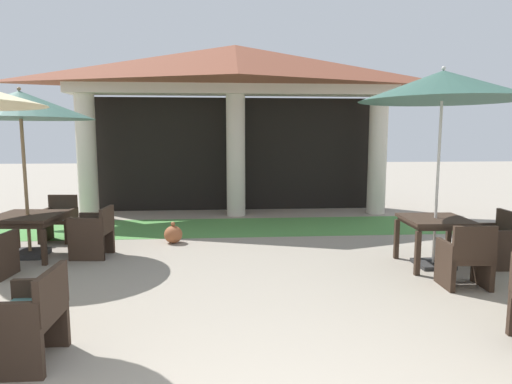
{
  "coord_description": "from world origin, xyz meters",
  "views": [
    {
      "loc": [
        -0.31,
        -1.79,
        1.99
      ],
      "look_at": [
        0.14,
        4.16,
        1.21
      ],
      "focal_mm": 30.36,
      "sensor_mm": 36.0,
      "label": 1
    }
  ],
  "objects_px": {
    "patio_table_mid_left": "(435,224)",
    "patio_table_far_back": "(28,220)",
    "patio_chair_far_back_east": "(93,232)",
    "patio_chair_mid_left_east": "(495,240)",
    "patio_chair_near_foreground_east": "(31,318)",
    "patio_umbrella_far_back": "(20,107)",
    "patio_chair_mid_left_south": "(466,258)",
    "patio_umbrella_mid_left": "(443,87)",
    "patio_chair_far_back_north": "(59,220)",
    "terracotta_urn": "(173,234)"
  },
  "relations": [
    {
      "from": "patio_umbrella_far_back",
      "to": "patio_chair_mid_left_south",
      "type": "bearing_deg",
      "value": -17.19
    },
    {
      "from": "patio_table_mid_left",
      "to": "patio_table_far_back",
      "type": "bearing_deg",
      "value": 170.96
    },
    {
      "from": "patio_chair_near_foreground_east",
      "to": "patio_umbrella_far_back",
      "type": "relative_size",
      "value": 0.3
    },
    {
      "from": "patio_chair_far_back_east",
      "to": "patio_chair_near_foreground_east",
      "type": "bearing_deg",
      "value": -167.49
    },
    {
      "from": "patio_chair_near_foreground_east",
      "to": "patio_umbrella_mid_left",
      "type": "xyz_separation_m",
      "value": [
        4.89,
        2.48,
        2.28
      ]
    },
    {
      "from": "patio_table_far_back",
      "to": "patio_chair_far_back_east",
      "type": "xyz_separation_m",
      "value": [
        1.07,
        -0.09,
        -0.2
      ]
    },
    {
      "from": "patio_chair_near_foreground_east",
      "to": "patio_table_far_back",
      "type": "distance_m",
      "value": 3.81
    },
    {
      "from": "patio_chair_near_foreground_east",
      "to": "patio_table_mid_left",
      "type": "relative_size",
      "value": 0.87
    },
    {
      "from": "patio_chair_mid_left_south",
      "to": "patio_chair_far_back_east",
      "type": "height_order",
      "value": "patio_chair_mid_left_south"
    },
    {
      "from": "patio_table_far_back",
      "to": "terracotta_urn",
      "type": "bearing_deg",
      "value": 17.92
    },
    {
      "from": "patio_table_far_back",
      "to": "patio_table_mid_left",
      "type": "bearing_deg",
      "value": -9.04
    },
    {
      "from": "patio_umbrella_far_back",
      "to": "patio_chair_far_back_east",
      "type": "height_order",
      "value": "patio_umbrella_far_back"
    },
    {
      "from": "patio_table_mid_left",
      "to": "patio_chair_mid_left_south",
      "type": "xyz_separation_m",
      "value": [
        -0.04,
        -0.95,
        -0.25
      ]
    },
    {
      "from": "patio_table_mid_left",
      "to": "patio_chair_near_foreground_east",
      "type": "bearing_deg",
      "value": -153.16
    },
    {
      "from": "patio_umbrella_mid_left",
      "to": "patio_umbrella_far_back",
      "type": "distance_m",
      "value": 6.49
    },
    {
      "from": "patio_umbrella_mid_left",
      "to": "patio_umbrella_far_back",
      "type": "bearing_deg",
      "value": 170.96
    },
    {
      "from": "patio_table_far_back",
      "to": "patio_chair_far_back_north",
      "type": "xyz_separation_m",
      "value": [
        0.09,
        1.07,
        -0.21
      ]
    },
    {
      "from": "patio_umbrella_mid_left",
      "to": "patio_chair_near_foreground_east",
      "type": "bearing_deg",
      "value": -153.16
    },
    {
      "from": "patio_umbrella_mid_left",
      "to": "patio_chair_mid_left_south",
      "type": "xyz_separation_m",
      "value": [
        -0.04,
        -0.95,
        -2.29
      ]
    },
    {
      "from": "patio_chair_near_foreground_east",
      "to": "patio_umbrella_far_back",
      "type": "distance_m",
      "value": 4.32
    },
    {
      "from": "patio_table_far_back",
      "to": "terracotta_urn",
      "type": "relative_size",
      "value": 2.8
    },
    {
      "from": "patio_chair_near_foreground_east",
      "to": "patio_chair_far_back_north",
      "type": "relative_size",
      "value": 0.98
    },
    {
      "from": "patio_chair_mid_left_east",
      "to": "patio_chair_far_back_east",
      "type": "height_order",
      "value": "patio_chair_mid_left_east"
    },
    {
      "from": "patio_chair_near_foreground_east",
      "to": "patio_table_far_back",
      "type": "xyz_separation_m",
      "value": [
        -1.51,
        3.5,
        0.2
      ]
    },
    {
      "from": "patio_table_far_back",
      "to": "terracotta_urn",
      "type": "height_order",
      "value": "patio_table_far_back"
    },
    {
      "from": "patio_chair_far_back_east",
      "to": "patio_chair_far_back_north",
      "type": "relative_size",
      "value": 0.97
    },
    {
      "from": "patio_chair_far_back_east",
      "to": "patio_umbrella_mid_left",
      "type": "bearing_deg",
      "value": -94.85
    },
    {
      "from": "patio_chair_near_foreground_east",
      "to": "patio_chair_mid_left_south",
      "type": "bearing_deg",
      "value": -71.86
    },
    {
      "from": "patio_chair_mid_left_south",
      "to": "patio_umbrella_far_back",
      "type": "distance_m",
      "value": 6.97
    },
    {
      "from": "patio_table_mid_left",
      "to": "patio_chair_far_back_east",
      "type": "relative_size",
      "value": 1.16
    },
    {
      "from": "terracotta_urn",
      "to": "patio_umbrella_mid_left",
      "type": "bearing_deg",
      "value": -22.93
    },
    {
      "from": "patio_chair_near_foreground_east",
      "to": "patio_chair_mid_left_east",
      "type": "height_order",
      "value": "patio_chair_mid_left_east"
    },
    {
      "from": "patio_chair_mid_left_east",
      "to": "patio_umbrella_far_back",
      "type": "bearing_deg",
      "value": 84.45
    },
    {
      "from": "patio_umbrella_mid_left",
      "to": "patio_table_far_back",
      "type": "xyz_separation_m",
      "value": [
        -6.41,
        1.02,
        -2.08
      ]
    },
    {
      "from": "patio_umbrella_mid_left",
      "to": "terracotta_urn",
      "type": "distance_m",
      "value": 5.16
    },
    {
      "from": "patio_chair_mid_left_south",
      "to": "patio_chair_near_foreground_east",
      "type": "bearing_deg",
      "value": -159.83
    },
    {
      "from": "patio_umbrella_mid_left",
      "to": "patio_chair_far_back_east",
      "type": "distance_m",
      "value": 5.88
    },
    {
      "from": "patio_chair_near_foreground_east",
      "to": "patio_umbrella_far_back",
      "type": "height_order",
      "value": "patio_umbrella_far_back"
    },
    {
      "from": "patio_chair_mid_left_south",
      "to": "patio_umbrella_far_back",
      "type": "height_order",
      "value": "patio_umbrella_far_back"
    },
    {
      "from": "patio_chair_mid_left_south",
      "to": "patio_chair_far_back_north",
      "type": "relative_size",
      "value": 1.01
    },
    {
      "from": "patio_umbrella_mid_left",
      "to": "patio_chair_far_back_north",
      "type": "xyz_separation_m",
      "value": [
        -6.31,
        2.09,
        -2.29
      ]
    },
    {
      "from": "patio_chair_near_foreground_east",
      "to": "terracotta_urn",
      "type": "bearing_deg",
      "value": -9.41
    },
    {
      "from": "patio_umbrella_mid_left",
      "to": "patio_chair_far_back_north",
      "type": "height_order",
      "value": "patio_umbrella_mid_left"
    },
    {
      "from": "patio_chair_mid_left_south",
      "to": "terracotta_urn",
      "type": "xyz_separation_m",
      "value": [
        -4.1,
        2.7,
        -0.23
      ]
    },
    {
      "from": "patio_chair_far_back_east",
      "to": "patio_chair_mid_left_south",
      "type": "bearing_deg",
      "value": -104.5
    },
    {
      "from": "patio_table_mid_left",
      "to": "patio_chair_mid_left_east",
      "type": "relative_size",
      "value": 1.14
    },
    {
      "from": "patio_table_mid_left",
      "to": "patio_umbrella_far_back",
      "type": "xyz_separation_m",
      "value": [
        -6.41,
        1.02,
        1.79
      ]
    },
    {
      "from": "patio_table_far_back",
      "to": "patio_umbrella_far_back",
      "type": "height_order",
      "value": "patio_umbrella_far_back"
    },
    {
      "from": "patio_chair_far_back_north",
      "to": "patio_table_mid_left",
      "type": "bearing_deg",
      "value": 166.66
    },
    {
      "from": "patio_chair_near_foreground_east",
      "to": "patio_umbrella_mid_left",
      "type": "height_order",
      "value": "patio_umbrella_mid_left"
    }
  ]
}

